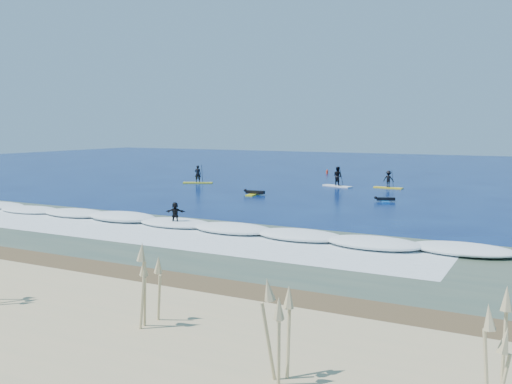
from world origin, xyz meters
The scene contains 11 objects.
ground centered at (0.00, 0.00, 0.00)m, with size 160.00×160.00×0.00m, color #030F41.
shallow_water centered at (0.00, -14.00, 0.01)m, with size 90.00×13.00×0.01m, color #35493C.
breaking_wave centered at (0.00, -10.00, 0.00)m, with size 40.00×6.00×0.30m, color white.
whitewater centered at (0.00, -13.00, 0.00)m, with size 34.00×5.00×0.02m, color silver.
sup_paddler_left centered at (-11.51, 10.99, 0.66)m, with size 3.04×1.92×2.10m.
sup_paddler_center centered at (2.13, 14.57, 0.83)m, with size 3.24×1.87×2.22m.
sup_paddler_right centered at (6.83, 15.42, 0.74)m, with size 2.76×0.91×1.90m.
prone_paddler_near centered at (-1.90, 5.12, 0.17)m, with size 1.88×2.40×0.49m.
prone_paddler_far centered at (9.05, 5.98, 0.14)m, with size 1.56×2.07×0.42m.
wave_surfer centered at (1.35, -10.67, 0.76)m, with size 1.88×1.22×1.33m.
marker_buoy centered at (-3.86, 27.57, 0.26)m, with size 0.25×0.25×0.60m.
Camera 1 is at (20.61, -37.15, 5.88)m, focal length 40.00 mm.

